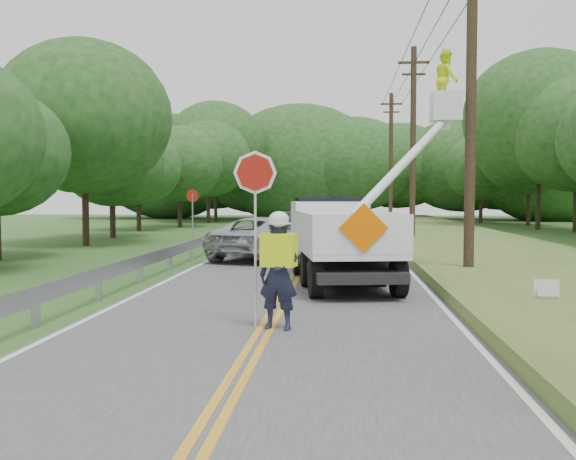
{
  "coord_description": "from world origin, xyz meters",
  "views": [
    {
      "loc": [
        1.32,
        -10.0,
        2.34
      ],
      "look_at": [
        0.0,
        6.0,
        1.5
      ],
      "focal_mm": 40.36,
      "sensor_mm": 36.0,
      "label": 1
    }
  ],
  "objects": [
    {
      "name": "tall_grass_verge",
      "position": [
        7.1,
        14.0,
        0.15
      ],
      "size": [
        7.0,
        96.0,
        0.3
      ],
      "primitive_type": "cube",
      "color": "#4B6228",
      "rests_on": "ground"
    },
    {
      "name": "yard_sign",
      "position": [
        5.4,
        3.15,
        0.49
      ],
      "size": [
        0.47,
        0.13,
        0.69
      ],
      "color": "white",
      "rests_on": "ground"
    },
    {
      "name": "guardrail",
      "position": [
        -4.02,
        14.91,
        0.55
      ],
      "size": [
        0.18,
        48.0,
        0.77
      ],
      "color": "#9EA2A7",
      "rests_on": "ground"
    },
    {
      "name": "road",
      "position": [
        0.0,
        14.0,
        0.01
      ],
      "size": [
        7.2,
        96.0,
        0.03
      ],
      "color": "#464648",
      "rests_on": "ground"
    },
    {
      "name": "stop_sign_permanent",
      "position": [
        -5.03,
        17.24,
        1.77
      ],
      "size": [
        0.48,
        0.34,
        2.64
      ],
      "color": "#9EA2A7",
      "rests_on": "ground"
    },
    {
      "name": "bucket_truck",
      "position": [
        1.43,
        8.19,
        1.5
      ],
      "size": [
        4.97,
        6.82,
        6.48
      ],
      "color": "black",
      "rests_on": "road"
    },
    {
      "name": "treeline_horizon",
      "position": [
        1.25,
        56.12,
        5.5
      ],
      "size": [
        56.91,
        15.62,
        12.48
      ],
      "color": "#14431B",
      "rests_on": "ground"
    },
    {
      "name": "suv_darkgrey",
      "position": [
        -1.5,
        25.29,
        0.77
      ],
      "size": [
        2.83,
        5.45,
        1.51
      ],
      "primitive_type": "imported",
      "rotation": [
        0.0,
        0.0,
        3.28
      ],
      "color": "#3A3E42",
      "rests_on": "road"
    },
    {
      "name": "treeline_left",
      "position": [
        -10.74,
        32.0,
        5.59
      ],
      "size": [
        9.52,
        57.69,
        11.21
      ],
      "color": "#332319",
      "rests_on": "ground"
    },
    {
      "name": "utility_poles",
      "position": [
        5.0,
        17.02,
        5.27
      ],
      "size": [
        1.6,
        43.3,
        10.0
      ],
      "color": "black",
      "rests_on": "ground"
    },
    {
      "name": "suv_silver",
      "position": [
        -1.4,
        13.77,
        0.8
      ],
      "size": [
        4.23,
        6.16,
        1.56
      ],
      "primitive_type": "imported",
      "rotation": [
        0.0,
        0.0,
        2.82
      ],
      "color": "#B5B9BD",
      "rests_on": "road"
    },
    {
      "name": "flagger",
      "position": [
        0.23,
        1.14,
        1.13
      ],
      "size": [
        1.2,
        0.59,
        3.12
      ],
      "color": "#191E33",
      "rests_on": "road"
    },
    {
      "name": "ground",
      "position": [
        0.0,
        0.0,
        0.0
      ],
      "size": [
        140.0,
        140.0,
        0.0
      ],
      "primitive_type": "plane",
      "color": "#2C5122",
      "rests_on": "ground"
    }
  ]
}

